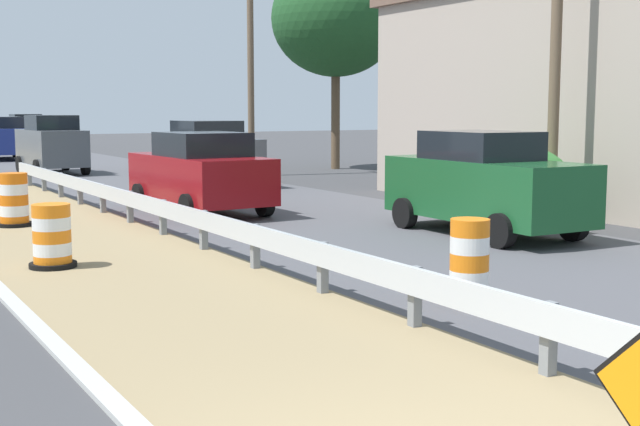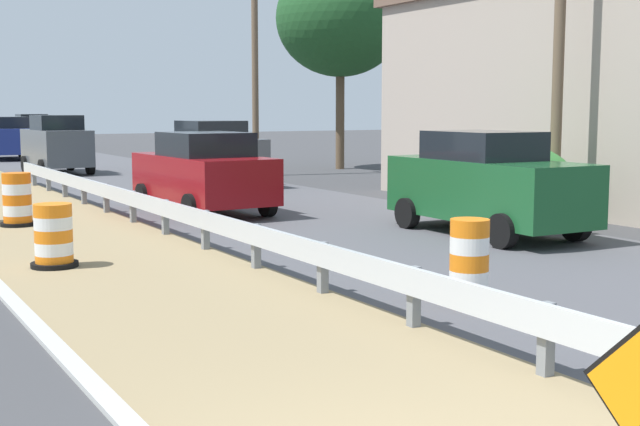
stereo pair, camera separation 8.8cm
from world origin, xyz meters
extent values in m
cube|color=silver|center=(2.40, 3.63, 0.55)|extent=(0.08, 43.58, 0.32)
cube|color=slate|center=(2.48, 1.56, 0.35)|extent=(0.12, 0.12, 0.70)
cube|color=slate|center=(2.48, 3.63, 0.35)|extent=(0.12, 0.12, 0.70)
cube|color=slate|center=(2.48, 5.71, 0.35)|extent=(0.12, 0.12, 0.70)
cube|color=slate|center=(2.48, 7.78, 0.35)|extent=(0.12, 0.12, 0.70)
cube|color=slate|center=(2.48, 9.86, 0.35)|extent=(0.12, 0.12, 0.70)
cube|color=slate|center=(2.48, 11.93, 0.35)|extent=(0.12, 0.12, 0.70)
cube|color=slate|center=(2.48, 14.01, 0.35)|extent=(0.12, 0.12, 0.70)
cube|color=slate|center=(2.48, 16.08, 0.35)|extent=(0.12, 0.12, 0.70)
cube|color=slate|center=(2.48, 18.16, 0.35)|extent=(0.12, 0.12, 0.70)
cube|color=slate|center=(2.48, 20.24, 0.35)|extent=(0.12, 0.12, 0.70)
cube|color=slate|center=(2.48, 22.31, 0.35)|extent=(0.12, 0.12, 0.70)
cube|color=slate|center=(2.48, 24.39, 0.35)|extent=(0.12, 0.12, 0.70)
cylinder|color=orange|center=(3.77, 4.20, 0.11)|extent=(0.50, 0.50, 0.22)
cylinder|color=white|center=(3.77, 4.20, 0.33)|extent=(0.50, 0.50, 0.22)
cylinder|color=orange|center=(3.77, 4.20, 0.55)|extent=(0.50, 0.50, 0.22)
cylinder|color=white|center=(3.77, 4.20, 0.77)|extent=(0.50, 0.50, 0.22)
cylinder|color=orange|center=(3.77, 4.20, 0.99)|extent=(0.50, 0.50, 0.22)
cylinder|color=black|center=(3.77, 4.20, 0.04)|extent=(0.63, 0.63, 0.08)
cylinder|color=orange|center=(-0.24, 9.46, 0.10)|extent=(0.59, 0.59, 0.20)
cylinder|color=white|center=(-0.24, 9.46, 0.30)|extent=(0.59, 0.59, 0.20)
cylinder|color=orange|center=(-0.24, 9.46, 0.50)|extent=(0.59, 0.59, 0.20)
cylinder|color=white|center=(-0.24, 9.46, 0.71)|extent=(0.59, 0.59, 0.20)
cylinder|color=orange|center=(-0.24, 9.46, 0.91)|extent=(0.59, 0.59, 0.20)
cylinder|color=black|center=(-0.24, 9.46, 0.04)|extent=(0.74, 0.74, 0.08)
cylinder|color=orange|center=(0.17, 14.70, 0.11)|extent=(0.59, 0.59, 0.23)
cylinder|color=white|center=(0.17, 14.70, 0.34)|extent=(0.59, 0.59, 0.23)
cylinder|color=orange|center=(0.17, 14.70, 0.57)|extent=(0.59, 0.59, 0.23)
cylinder|color=white|center=(0.17, 14.70, 0.80)|extent=(0.59, 0.59, 0.23)
cylinder|color=orange|center=(0.17, 14.70, 1.02)|extent=(0.59, 0.59, 0.23)
cylinder|color=black|center=(0.17, 14.70, 0.04)|extent=(0.74, 0.74, 0.08)
cube|color=#4C5156|center=(4.36, 29.42, 1.00)|extent=(1.90, 4.18, 1.37)
cube|color=black|center=(4.37, 29.26, 1.97)|extent=(1.65, 1.95, 0.56)
cylinder|color=black|center=(3.44, 30.75, 0.32)|extent=(0.24, 0.65, 0.64)
cylinder|color=black|center=(5.21, 30.81, 0.32)|extent=(0.24, 0.65, 0.64)
cylinder|color=black|center=(3.52, 28.03, 0.32)|extent=(0.24, 0.65, 0.64)
cylinder|color=black|center=(5.29, 28.09, 0.32)|extent=(0.24, 0.65, 0.64)
cube|color=#195128|center=(8.03, 8.72, 0.90)|extent=(1.89, 4.57, 1.17)
cube|color=black|center=(8.03, 8.90, 1.77)|extent=(1.65, 2.12, 0.56)
cylinder|color=black|center=(8.88, 7.21, 0.32)|extent=(0.23, 0.64, 0.64)
cylinder|color=black|center=(7.10, 7.25, 0.32)|extent=(0.23, 0.64, 0.64)
cylinder|color=black|center=(8.95, 10.20, 0.32)|extent=(0.23, 0.64, 0.64)
cylinder|color=black|center=(7.17, 10.24, 0.32)|extent=(0.23, 0.64, 0.64)
cube|color=navy|center=(4.41, 40.10, 0.93)|extent=(2.05, 4.80, 1.22)
cube|color=black|center=(4.41, 39.91, 1.82)|extent=(1.80, 2.23, 0.56)
cylinder|color=black|center=(5.34, 41.70, 0.32)|extent=(0.23, 0.64, 0.64)
cylinder|color=black|center=(5.41, 38.56, 0.32)|extent=(0.23, 0.64, 0.64)
cube|color=black|center=(7.74, 50.62, 0.96)|extent=(1.86, 4.44, 1.28)
cube|color=black|center=(7.75, 50.79, 1.88)|extent=(1.65, 2.06, 0.56)
cylinder|color=black|center=(8.62, 49.15, 0.32)|extent=(0.23, 0.64, 0.64)
cylinder|color=black|center=(6.82, 49.18, 0.32)|extent=(0.23, 0.64, 0.64)
cylinder|color=black|center=(8.66, 52.06, 0.32)|extent=(0.23, 0.64, 0.64)
cylinder|color=black|center=(6.87, 52.09, 0.32)|extent=(0.23, 0.64, 0.64)
cube|color=maroon|center=(4.49, 14.89, 0.85)|extent=(2.05, 4.59, 1.06)
cube|color=black|center=(4.50, 14.71, 1.66)|extent=(1.79, 2.14, 0.56)
cylinder|color=black|center=(3.49, 16.36, 0.32)|extent=(0.24, 0.65, 0.64)
cylinder|color=black|center=(5.40, 16.42, 0.32)|extent=(0.24, 0.65, 0.64)
cylinder|color=black|center=(3.59, 13.37, 0.32)|extent=(0.24, 0.65, 0.64)
cylinder|color=black|center=(5.50, 13.43, 0.32)|extent=(0.24, 0.65, 0.64)
cube|color=#4C5156|center=(7.55, 21.47, 0.93)|extent=(2.09, 4.26, 1.23)
cube|color=black|center=(7.55, 21.63, 1.83)|extent=(1.81, 1.99, 0.56)
cylinder|color=black|center=(8.57, 20.12, 0.32)|extent=(0.24, 0.65, 0.64)
cylinder|color=black|center=(6.64, 20.05, 0.32)|extent=(0.24, 0.65, 0.64)
cylinder|color=black|center=(8.47, 22.89, 0.32)|extent=(0.24, 0.65, 0.64)
cylinder|color=black|center=(6.53, 22.81, 0.32)|extent=(0.24, 0.65, 0.64)
cube|color=#AD9E8E|center=(15.28, 11.27, 2.75)|extent=(7.80, 12.31, 5.51)
cylinder|color=brown|center=(10.45, 9.33, 3.97)|extent=(0.24, 0.24, 7.93)
cylinder|color=brown|center=(10.50, 24.41, 4.52)|extent=(0.24, 0.24, 9.05)
ellipsoid|color=#337533|center=(9.43, 9.51, 0.88)|extent=(2.63, 2.63, 1.76)
cylinder|color=brown|center=(15.14, 26.01, 2.03)|extent=(0.36, 0.36, 4.05)
ellipsoid|color=#1E4C23|center=(15.14, 26.01, 6.16)|extent=(5.27, 5.27, 4.75)
camera|label=1|loc=(-3.28, -4.00, 2.49)|focal=47.49mm
camera|label=2|loc=(-3.20, -4.04, 2.49)|focal=47.49mm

